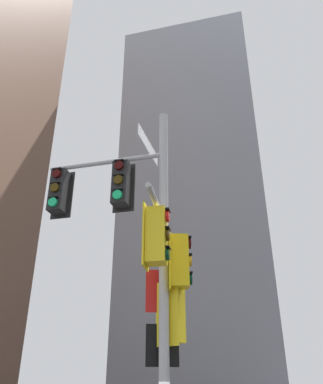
{
  "coord_description": "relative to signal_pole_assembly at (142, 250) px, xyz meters",
  "views": [
    {
      "loc": [
        1.78,
        -7.15,
        2.39
      ],
      "look_at": [
        -0.09,
        0.19,
        6.14
      ],
      "focal_mm": 37.32,
      "sensor_mm": 36.0,
      "label": 1
    }
  ],
  "objects": [
    {
      "name": "building_mid_block",
      "position": [
        -3.02,
        27.65,
        13.27
      ],
      "size": [
        12.19,
        12.19,
        36.13
      ],
      "primitive_type": "cube",
      "color": "#9399A3",
      "rests_on": "ground"
    },
    {
      "name": "signal_pole_assembly",
      "position": [
        0.0,
        0.0,
        0.0
      ],
      "size": [
        3.22,
        2.31,
        7.99
      ],
      "color": "#B2B2B5",
      "rests_on": "ground"
    }
  ]
}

